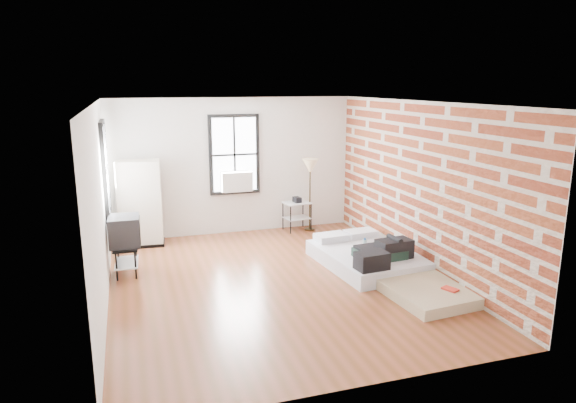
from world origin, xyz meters
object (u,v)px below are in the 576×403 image
object	(u,v)px
mattress_main	(368,256)
wardrobe	(140,204)
mattress_bare	(404,276)
floor_lamp	(310,170)
tv_stand	(125,233)
side_table	(297,208)

from	to	relation	value
mattress_main	wardrobe	bearing A→B (deg)	141.71
mattress_bare	floor_lamp	xyz separation A→B (m)	(-0.37, 3.31, 1.17)
floor_lamp	tv_stand	size ratio (longest dim) A/B	1.57
wardrobe	floor_lamp	distance (m)	3.49
mattress_bare	wardrobe	distance (m)	5.11
mattress_main	side_table	world-z (taller)	side_table
mattress_main	side_table	xyz separation A→B (m)	(-0.47, 2.45, 0.32)
mattress_bare	wardrobe	world-z (taller)	wardrobe
wardrobe	side_table	xyz separation A→B (m)	(3.20, 0.07, -0.33)
floor_lamp	side_table	bearing A→B (deg)	165.17
mattress_main	tv_stand	distance (m)	4.09
side_table	floor_lamp	bearing A→B (deg)	-14.83
wardrobe	tv_stand	distance (m)	1.55
mattress_main	side_table	size ratio (longest dim) A/B	2.89
mattress_main	side_table	bearing A→B (deg)	95.63
tv_stand	wardrobe	bearing A→B (deg)	81.31
tv_stand	floor_lamp	bearing A→B (deg)	24.25
mattress_bare	floor_lamp	world-z (taller)	floor_lamp
side_table	floor_lamp	size ratio (longest dim) A/B	0.47
wardrobe	tv_stand	xyz separation A→B (m)	(-0.29, -1.52, -0.13)
mattress_main	tv_stand	world-z (taller)	tv_stand
mattress_main	floor_lamp	distance (m)	2.65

